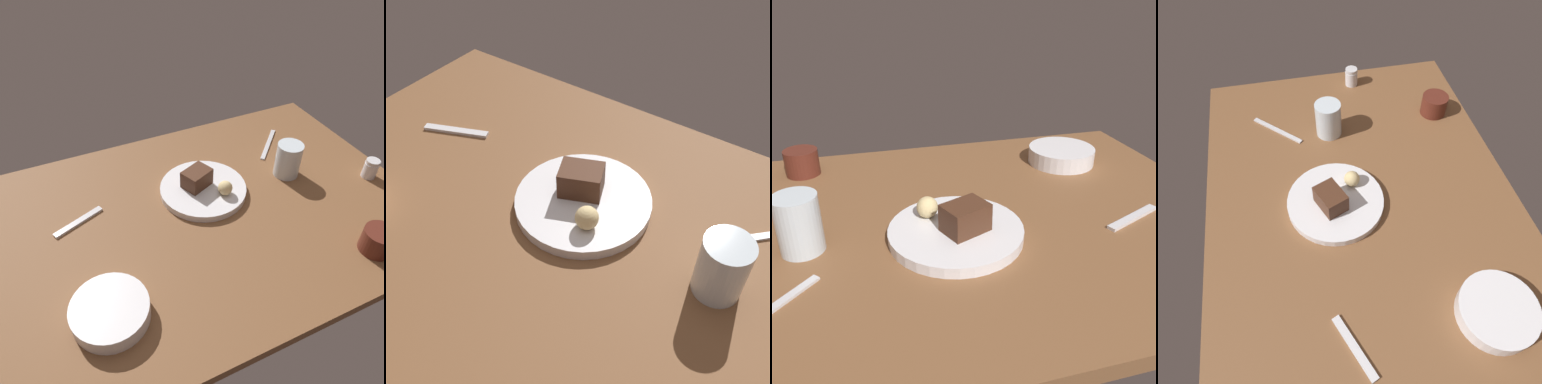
% 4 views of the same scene
% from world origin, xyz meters
% --- Properties ---
extents(dining_table, '(1.20, 0.84, 0.03)m').
position_xyz_m(dining_table, '(0.00, 0.00, 0.01)').
color(dining_table, brown).
rests_on(dining_table, ground).
extents(dessert_plate, '(0.26, 0.26, 0.02)m').
position_xyz_m(dessert_plate, '(-0.01, -0.08, 0.04)').
color(dessert_plate, silver).
rests_on(dessert_plate, dining_table).
extents(chocolate_cake_slice, '(0.10, 0.09, 0.05)m').
position_xyz_m(chocolate_cake_slice, '(-0.00, -0.09, 0.08)').
color(chocolate_cake_slice, '#472819').
rests_on(chocolate_cake_slice, dessert_plate).
extents(bread_roll, '(0.04, 0.04, 0.04)m').
position_xyz_m(bread_roll, '(-0.06, -0.02, 0.07)').
color(bread_roll, '#DBC184').
rests_on(bread_roll, dessert_plate).
extents(salt_shaker, '(0.04, 0.04, 0.06)m').
position_xyz_m(salt_shaker, '(-0.52, 0.08, 0.06)').
color(salt_shaker, silver).
rests_on(salt_shaker, dining_table).
extents(water_glass, '(0.08, 0.08, 0.11)m').
position_xyz_m(water_glass, '(-0.29, -0.05, 0.08)').
color(water_glass, silver).
rests_on(water_glass, dining_table).
extents(side_bowl, '(0.17, 0.17, 0.04)m').
position_xyz_m(side_bowl, '(0.35, 0.21, 0.05)').
color(side_bowl, silver).
rests_on(side_bowl, dining_table).
extents(coffee_cup, '(0.08, 0.08, 0.06)m').
position_xyz_m(coffee_cup, '(-0.32, 0.31, 0.06)').
color(coffee_cup, '#562319').
rests_on(coffee_cup, dining_table).
extents(dessert_spoon, '(0.15, 0.07, 0.01)m').
position_xyz_m(dessert_spoon, '(0.35, -0.11, 0.03)').
color(dessert_spoon, silver).
rests_on(dessert_spoon, dining_table).
extents(butter_knife, '(0.14, 0.14, 0.01)m').
position_xyz_m(butter_knife, '(-0.33, -0.21, 0.03)').
color(butter_knife, silver).
rests_on(butter_knife, dining_table).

